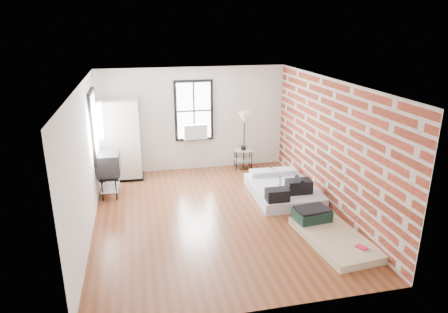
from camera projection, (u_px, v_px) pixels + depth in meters
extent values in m
plane|color=#5B2E18|center=(216.00, 216.00, 8.45)|extent=(6.00, 6.00, 0.00)
cube|color=silver|center=(194.00, 119.00, 10.78)|extent=(5.00, 0.01, 2.80)
cube|color=silver|center=(260.00, 223.00, 5.23)|extent=(5.00, 0.01, 2.80)
cube|color=silver|center=(85.00, 162.00, 7.49)|extent=(0.01, 6.00, 2.80)
cube|color=maroon|center=(330.00, 145.00, 8.51)|extent=(0.02, 6.00, 2.80)
cube|color=white|center=(215.00, 83.00, 7.55)|extent=(5.00, 6.00, 0.01)
cube|color=white|center=(194.00, 111.00, 10.65)|extent=(0.90, 0.02, 1.50)
cube|color=black|center=(176.00, 111.00, 10.57)|extent=(0.07, 0.08, 1.64)
cube|color=black|center=(212.00, 110.00, 10.77)|extent=(0.07, 0.08, 1.64)
cube|color=black|center=(193.00, 81.00, 10.42)|extent=(0.90, 0.08, 0.07)
cube|color=black|center=(194.00, 139.00, 10.92)|extent=(0.90, 0.08, 0.07)
cube|color=black|center=(194.00, 111.00, 10.64)|extent=(0.04, 0.02, 1.50)
cube|color=black|center=(194.00, 111.00, 10.64)|extent=(0.90, 0.02, 0.04)
cube|color=white|center=(195.00, 131.00, 10.71)|extent=(0.62, 0.30, 0.40)
cube|color=white|center=(95.00, 126.00, 9.09)|extent=(0.02, 0.90, 1.50)
cube|color=black|center=(92.00, 132.00, 8.63)|extent=(0.08, 0.07, 1.64)
cube|color=black|center=(96.00, 121.00, 9.53)|extent=(0.08, 0.07, 1.64)
cube|color=black|center=(90.00, 92.00, 8.83)|extent=(0.08, 0.90, 0.07)
cube|color=black|center=(97.00, 159.00, 9.33)|extent=(0.08, 0.90, 0.07)
cube|color=black|center=(95.00, 126.00, 9.09)|extent=(0.02, 0.04, 1.50)
cube|color=black|center=(95.00, 126.00, 9.09)|extent=(0.02, 0.90, 0.04)
cube|color=silver|center=(283.00, 191.00, 9.41)|extent=(1.45, 1.95, 0.25)
cube|color=silver|center=(262.00, 173.00, 10.00)|extent=(0.56, 0.36, 0.12)
cube|color=silver|center=(285.00, 171.00, 10.11)|extent=(0.56, 0.36, 0.12)
cube|color=black|center=(299.00, 186.00, 8.94)|extent=(0.56, 0.33, 0.30)
cylinder|color=black|center=(299.00, 179.00, 8.88)|extent=(0.09, 0.36, 0.08)
cube|color=black|center=(277.00, 195.00, 8.55)|extent=(0.49, 0.31, 0.26)
cylinder|color=silver|center=(280.00, 182.00, 9.27)|extent=(0.07, 0.07, 0.22)
cylinder|color=#163FA0|center=(280.00, 177.00, 9.23)|extent=(0.04, 0.04, 0.03)
cube|color=#C3B48C|center=(334.00, 238.00, 7.43)|extent=(1.15, 1.93, 0.15)
cube|color=#16332A|center=(312.00, 215.00, 7.95)|extent=(0.72, 0.55, 0.21)
cube|color=black|center=(312.00, 209.00, 7.91)|extent=(0.68, 0.51, 0.04)
cube|color=red|center=(362.00, 247.00, 6.98)|extent=(0.19, 0.23, 0.02)
cube|color=black|center=(123.00, 177.00, 10.49)|extent=(1.07, 0.63, 0.06)
cube|color=beige|center=(120.00, 139.00, 10.16)|extent=(1.02, 0.59, 2.01)
cylinder|color=black|center=(236.00, 161.00, 10.98)|extent=(0.02, 0.02, 0.53)
cylinder|color=black|center=(252.00, 161.00, 11.02)|extent=(0.02, 0.02, 0.53)
cylinder|color=black|center=(235.00, 157.00, 11.29)|extent=(0.02, 0.02, 0.53)
cylinder|color=black|center=(250.00, 157.00, 11.33)|extent=(0.02, 0.02, 0.53)
cube|color=silver|center=(243.00, 150.00, 11.07)|extent=(0.52, 0.44, 0.02)
cube|color=silver|center=(243.00, 160.00, 11.16)|extent=(0.50, 0.42, 0.02)
cube|color=black|center=(243.00, 148.00, 11.05)|extent=(0.14, 0.19, 0.10)
cylinder|color=black|center=(244.00, 168.00, 11.17)|extent=(0.23, 0.23, 0.03)
cylinder|color=black|center=(244.00, 144.00, 10.94)|extent=(0.03, 0.03, 1.40)
cone|color=beige|center=(244.00, 118.00, 10.70)|extent=(0.35, 0.35, 0.31)
cylinder|color=black|center=(102.00, 191.00, 9.08)|extent=(0.03, 0.03, 0.51)
cylinder|color=black|center=(116.00, 190.00, 9.13)|extent=(0.03, 0.03, 0.51)
cylinder|color=black|center=(105.00, 181.00, 9.65)|extent=(0.03, 0.03, 0.51)
cylinder|color=black|center=(118.00, 180.00, 9.70)|extent=(0.03, 0.03, 0.51)
cube|color=black|center=(109.00, 175.00, 9.31)|extent=(0.43, 0.75, 0.03)
cube|color=silver|center=(111.00, 187.00, 9.41)|extent=(0.41, 0.72, 0.02)
cube|color=black|center=(108.00, 164.00, 9.22)|extent=(0.53, 0.61, 0.51)
cube|color=black|center=(120.00, 164.00, 9.27)|extent=(0.03, 0.49, 0.41)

